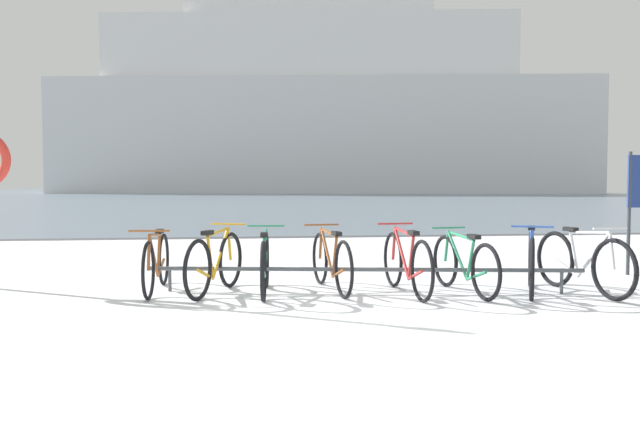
{
  "coord_description": "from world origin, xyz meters",
  "views": [
    {
      "loc": [
        -0.61,
        -5.09,
        1.35
      ],
      "look_at": [
        0.6,
        5.3,
        0.81
      ],
      "focal_mm": 35.42,
      "sensor_mm": 36.0,
      "label": 1
    }
  ],
  "objects_px": {
    "bicycle_2": "(265,264)",
    "bicycle_0": "(156,263)",
    "bicycle_5": "(464,264)",
    "bicycle_4": "(406,263)",
    "bicycle_6": "(531,262)",
    "bicycle_7": "(583,262)",
    "ferry_ship": "(319,109)",
    "bicycle_1": "(215,263)",
    "bicycle_3": "(331,262)"
  },
  "relations": [
    {
      "from": "bicycle_1",
      "to": "bicycle_0",
      "type": "bearing_deg",
      "value": 164.79
    },
    {
      "from": "bicycle_0",
      "to": "bicycle_2",
      "type": "xyz_separation_m",
      "value": [
        1.3,
        -0.28,
        0.0
      ]
    },
    {
      "from": "bicycle_3",
      "to": "bicycle_5",
      "type": "bearing_deg",
      "value": -12.55
    },
    {
      "from": "bicycle_5",
      "to": "ferry_ship",
      "type": "bearing_deg",
      "value": 85.07
    },
    {
      "from": "bicycle_3",
      "to": "bicycle_4",
      "type": "relative_size",
      "value": 0.98
    },
    {
      "from": "bicycle_1",
      "to": "bicycle_6",
      "type": "xyz_separation_m",
      "value": [
        3.75,
        -0.43,
        0.01
      ]
    },
    {
      "from": "bicycle_2",
      "to": "bicycle_3",
      "type": "bearing_deg",
      "value": 8.89
    },
    {
      "from": "bicycle_2",
      "to": "bicycle_7",
      "type": "bearing_deg",
      "value": -5.9
    },
    {
      "from": "bicycle_7",
      "to": "ferry_ship",
      "type": "distance_m",
      "value": 65.84
    },
    {
      "from": "bicycle_7",
      "to": "ferry_ship",
      "type": "xyz_separation_m",
      "value": [
        4.18,
        65.06,
        9.22
      ]
    },
    {
      "from": "bicycle_0",
      "to": "bicycle_4",
      "type": "height_order",
      "value": "bicycle_4"
    },
    {
      "from": "bicycle_1",
      "to": "bicycle_3",
      "type": "bearing_deg",
      "value": 1.48
    },
    {
      "from": "bicycle_0",
      "to": "bicycle_3",
      "type": "height_order",
      "value": "bicycle_3"
    },
    {
      "from": "bicycle_7",
      "to": "bicycle_2",
      "type": "bearing_deg",
      "value": 174.1
    },
    {
      "from": "bicycle_2",
      "to": "bicycle_5",
      "type": "bearing_deg",
      "value": -5.33
    },
    {
      "from": "bicycle_6",
      "to": "bicycle_7",
      "type": "bearing_deg",
      "value": -5.16
    },
    {
      "from": "bicycle_4",
      "to": "bicycle_6",
      "type": "distance_m",
      "value": 1.5
    },
    {
      "from": "bicycle_6",
      "to": "ferry_ship",
      "type": "relative_size",
      "value": 0.03
    },
    {
      "from": "bicycle_4",
      "to": "ferry_ship",
      "type": "relative_size",
      "value": 0.03
    },
    {
      "from": "bicycle_0",
      "to": "ferry_ship",
      "type": "xyz_separation_m",
      "value": [
        9.28,
        64.39,
        9.23
      ]
    },
    {
      "from": "bicycle_6",
      "to": "ferry_ship",
      "type": "xyz_separation_m",
      "value": [
        4.81,
        65.01,
        9.21
      ]
    },
    {
      "from": "bicycle_2",
      "to": "bicycle_7",
      "type": "height_order",
      "value": "bicycle_7"
    },
    {
      "from": "bicycle_0",
      "to": "bicycle_7",
      "type": "bearing_deg",
      "value": -7.56
    },
    {
      "from": "bicycle_2",
      "to": "bicycle_6",
      "type": "xyz_separation_m",
      "value": [
        3.17,
        -0.34,
        0.02
      ]
    },
    {
      "from": "bicycle_3",
      "to": "bicycle_6",
      "type": "distance_m",
      "value": 2.4
    },
    {
      "from": "bicycle_0",
      "to": "bicycle_2",
      "type": "relative_size",
      "value": 1.05
    },
    {
      "from": "ferry_ship",
      "to": "bicycle_1",
      "type": "bearing_deg",
      "value": -97.55
    },
    {
      "from": "bicycle_4",
      "to": "bicycle_5",
      "type": "distance_m",
      "value": 0.7
    },
    {
      "from": "bicycle_0",
      "to": "ferry_ship",
      "type": "relative_size",
      "value": 0.03
    },
    {
      "from": "bicycle_0",
      "to": "bicycle_6",
      "type": "bearing_deg",
      "value": -7.9
    },
    {
      "from": "bicycle_3",
      "to": "bicycle_6",
      "type": "bearing_deg",
      "value": -11.1
    },
    {
      "from": "bicycle_4",
      "to": "ferry_ship",
      "type": "bearing_deg",
      "value": 84.45
    },
    {
      "from": "bicycle_0",
      "to": "bicycle_4",
      "type": "bearing_deg",
      "value": -9.02
    },
    {
      "from": "bicycle_2",
      "to": "bicycle_0",
      "type": "bearing_deg",
      "value": 167.67
    },
    {
      "from": "bicycle_0",
      "to": "bicycle_3",
      "type": "relative_size",
      "value": 0.99
    },
    {
      "from": "bicycle_2",
      "to": "bicycle_5",
      "type": "relative_size",
      "value": 0.98
    },
    {
      "from": "bicycle_5",
      "to": "bicycle_3",
      "type": "bearing_deg",
      "value": 167.45
    },
    {
      "from": "bicycle_0",
      "to": "bicycle_7",
      "type": "relative_size",
      "value": 1.01
    },
    {
      "from": "bicycle_7",
      "to": "bicycle_4",
      "type": "bearing_deg",
      "value": 174.5
    },
    {
      "from": "bicycle_1",
      "to": "bicycle_7",
      "type": "xyz_separation_m",
      "value": [
        4.38,
        -0.48,
        0.0
      ]
    },
    {
      "from": "bicycle_0",
      "to": "bicycle_6",
      "type": "distance_m",
      "value": 4.51
    },
    {
      "from": "ferry_ship",
      "to": "bicycle_4",
      "type": "bearing_deg",
      "value": -95.55
    },
    {
      "from": "bicycle_1",
      "to": "bicycle_7",
      "type": "relative_size",
      "value": 0.91
    },
    {
      "from": "bicycle_0",
      "to": "bicycle_5",
      "type": "distance_m",
      "value": 3.71
    },
    {
      "from": "bicycle_2",
      "to": "bicycle_3",
      "type": "relative_size",
      "value": 0.94
    },
    {
      "from": "bicycle_1",
      "to": "bicycle_4",
      "type": "xyz_separation_m",
      "value": [
        2.27,
        -0.28,
        0.0
      ]
    },
    {
      "from": "bicycle_2",
      "to": "bicycle_5",
      "type": "height_order",
      "value": "bicycle_2"
    },
    {
      "from": "ferry_ship",
      "to": "bicycle_6",
      "type": "bearing_deg",
      "value": -94.23
    },
    {
      "from": "bicycle_2",
      "to": "bicycle_3",
      "type": "height_order",
      "value": "bicycle_2"
    },
    {
      "from": "bicycle_1",
      "to": "ferry_ship",
      "type": "distance_m",
      "value": 65.79
    }
  ]
}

